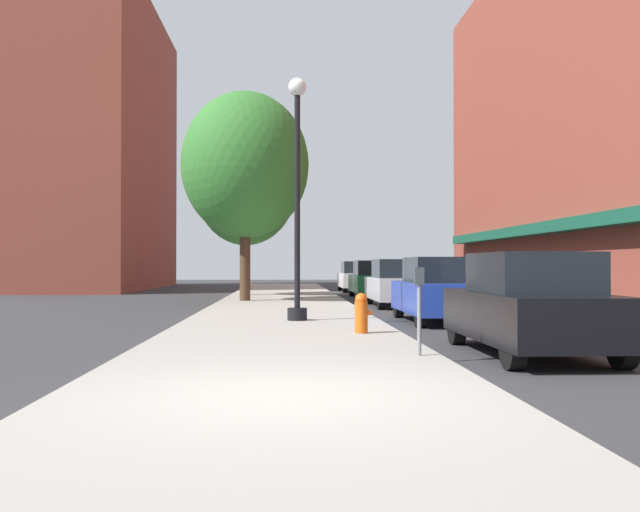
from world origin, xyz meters
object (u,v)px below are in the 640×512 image
Objects in this scene: tree_mid at (245,165)px; car_black at (529,305)px; lamppost at (297,193)px; car_blue at (439,291)px; car_green at (373,280)px; fire_hydrant at (361,313)px; car_silver at (397,284)px; tree_near at (246,188)px; car_white at (357,277)px; parking_meter_near at (419,300)px.

tree_mid is 1.84× the size of car_black.
lamppost is 1.37× the size of car_blue.
tree_mid is at bearing -137.29° from car_green.
fire_hydrant is 0.18× the size of car_silver.
tree_near is 1.73× the size of car_green.
car_white is at bearing 91.31° from car_silver.
fire_hydrant is at bearing -101.51° from car_silver.
tree_mid is (-3.00, 12.92, 4.72)m from fire_hydrant.
car_green is at bearing 40.52° from tree_mid.
fire_hydrant is 3.53m from parking_meter_near.
lamppost reaches higher than car_silver.
tree_mid reaches higher than lamppost.
car_white is (0.00, 13.90, 0.00)m from car_silver.
car_green is at bearing 82.11° from fire_hydrant.
lamppost reaches higher than car_green.
lamppost is 14.94m from tree_near.
tree_mid reaches higher than parking_meter_near.
lamppost is at bearing 110.05° from fire_hydrant.
fire_hydrant is at bearing -79.79° from tree_near.
tree_mid is (-1.79, 9.63, 2.04)m from lamppost.
tree_mid is 1.84× the size of car_silver.
car_blue is 1.00× the size of car_white.
fire_hydrant is 0.18× the size of car_black.
lamppost is at bearing -168.81° from car_blue.
car_blue is (2.43, 3.98, 0.29)m from fire_hydrant.
tree_mid is 1.84× the size of car_white.
lamppost is 4.50× the size of parking_meter_near.
car_silver is at bearing 82.16° from parking_meter_near.
tree_mid reaches higher than car_silver.
tree_near is 7.03m from car_green.
parking_meter_near is at bearing -93.10° from car_green.
car_blue is at bearing -67.94° from tree_near.
car_blue is at bearing -87.81° from car_green.
lamppost is 0.75× the size of tree_mid.
fire_hydrant is 0.60× the size of parking_meter_near.
fire_hydrant is 14.08m from tree_mid.
car_green is (0.00, 20.21, 0.00)m from car_black.
tree_mid is 11.36m from car_blue.
fire_hydrant is at bearing -69.95° from lamppost.
car_white is at bearing 89.03° from car_black.
car_silver is at bearing 89.03° from car_black.
car_white is (5.67, 6.61, -4.14)m from tree_near.
car_green and car_white have the same top height.
car_white is (0.00, 7.04, 0.00)m from car_green.
car_silver is 6.87m from car_green.
car_silver is (5.67, -7.29, -4.14)m from tree_near.
parking_meter_near is at bearing -82.08° from fire_hydrant.
car_blue is 13.58m from car_green.
lamppost is 7.36m from car_black.
tree_mid reaches higher than car_green.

